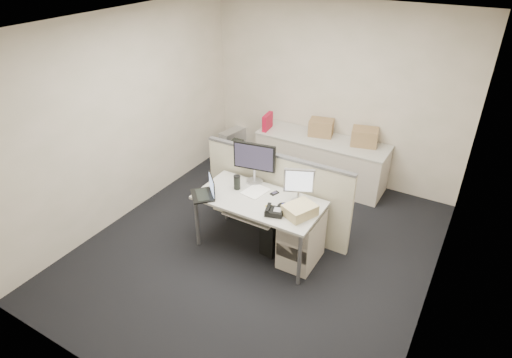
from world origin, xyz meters
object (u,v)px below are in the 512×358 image
Objects in this scene: desk at (259,204)px; laptop at (202,187)px; monitor_main at (255,163)px; desk_phone at (274,212)px.

desk is 4.53× the size of laptop.
monitor_main is (-0.25, 0.32, 0.33)m from desk.
laptop reaches higher than desk.
desk is 2.81× the size of monitor_main.
desk is 7.62× the size of desk_phone.
monitor_main is 0.78m from desk_phone.
desk is at bearing -62.00° from monitor_main.
desk_phone is (0.30, -0.18, 0.10)m from desk.
laptop is (-0.62, -0.28, 0.19)m from desk.
desk_phone reaches higher than desk.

